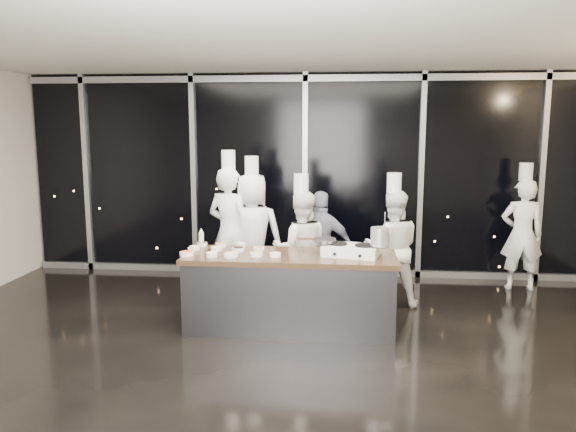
% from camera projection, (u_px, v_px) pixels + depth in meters
% --- Properties ---
extents(ground, '(9.00, 9.00, 0.00)m').
position_uv_depth(ground, '(282.00, 359.00, 5.78)').
color(ground, black).
rests_on(ground, ground).
extents(room_shell, '(9.02, 7.02, 3.21)m').
position_uv_depth(room_shell, '(299.00, 140.00, 5.41)').
color(room_shell, beige).
rests_on(room_shell, ground).
extents(window_wall, '(8.90, 0.11, 3.20)m').
position_uv_depth(window_wall, '(305.00, 176.00, 8.90)').
color(window_wall, black).
rests_on(window_wall, ground).
extents(demo_counter, '(2.46, 0.86, 0.90)m').
position_uv_depth(demo_counter, '(290.00, 291.00, 6.60)').
color(demo_counter, '#38383D').
rests_on(demo_counter, ground).
extents(stove, '(0.69, 0.51, 0.14)m').
position_uv_depth(stove, '(351.00, 250.00, 6.46)').
color(stove, white).
rests_on(stove, demo_counter).
extents(frying_pan, '(0.47, 0.31, 0.04)m').
position_uv_depth(frying_pan, '(324.00, 240.00, 6.53)').
color(frying_pan, slate).
rests_on(frying_pan, stove).
extents(stock_pot, '(0.25, 0.25, 0.21)m').
position_uv_depth(stock_pot, '(380.00, 237.00, 6.32)').
color(stock_pot, '#ADAEB0').
rests_on(stock_pot, stove).
extents(prep_bowls, '(1.17, 0.70, 0.05)m').
position_uv_depth(prep_bowls, '(227.00, 250.00, 6.63)').
color(prep_bowls, white).
rests_on(prep_bowls, demo_counter).
extents(squeeze_bottle, '(0.06, 0.06, 0.23)m').
position_uv_depth(squeeze_bottle, '(201.00, 238.00, 6.95)').
color(squeeze_bottle, silver).
rests_on(squeeze_bottle, demo_counter).
extents(chef_far_left, '(0.78, 0.66, 2.05)m').
position_uv_depth(chef_far_left, '(230.00, 231.00, 7.82)').
color(chef_far_left, white).
rests_on(chef_far_left, ground).
extents(chef_left, '(0.88, 0.60, 1.97)m').
position_uv_depth(chef_left, '(252.00, 234.00, 7.83)').
color(chef_left, white).
rests_on(chef_left, ground).
extents(chef_center, '(0.82, 0.68, 1.77)m').
position_uv_depth(chef_center, '(301.00, 249.00, 7.37)').
color(chef_center, white).
rests_on(chef_center, ground).
extents(guest, '(0.94, 0.51, 1.52)m').
position_uv_depth(guest, '(321.00, 247.00, 7.60)').
color(guest, '#161E3D').
rests_on(guest, ground).
extents(chef_right, '(0.78, 0.62, 1.78)m').
position_uv_depth(chef_right, '(392.00, 247.00, 7.43)').
color(chef_right, white).
rests_on(chef_right, ground).
extents(chef_side, '(0.61, 0.42, 1.86)m').
position_uv_depth(chef_side, '(522.00, 233.00, 8.15)').
color(chef_side, white).
rests_on(chef_side, ground).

